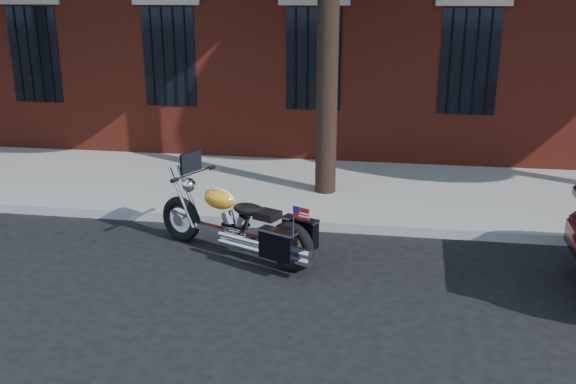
# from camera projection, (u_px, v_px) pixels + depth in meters

# --- Properties ---
(ground) EXTENTS (120.00, 120.00, 0.00)m
(ground) POSITION_uv_depth(u_px,v_px,m) (265.00, 263.00, 8.64)
(ground) COLOR black
(ground) RESTS_ON ground
(curb) EXTENTS (40.00, 0.16, 0.15)m
(curb) POSITION_uv_depth(u_px,v_px,m) (282.00, 223.00, 9.91)
(curb) COLOR gray
(curb) RESTS_ON ground
(sidewalk) EXTENTS (40.00, 3.60, 0.15)m
(sidewalk) POSITION_uv_depth(u_px,v_px,m) (300.00, 188.00, 11.68)
(sidewalk) COLOR gray
(sidewalk) RESTS_ON ground
(motorcycle) EXTENTS (2.42, 1.51, 1.37)m
(motorcycle) POSITION_uv_depth(u_px,v_px,m) (240.00, 226.00, 8.68)
(motorcycle) COLOR black
(motorcycle) RESTS_ON ground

